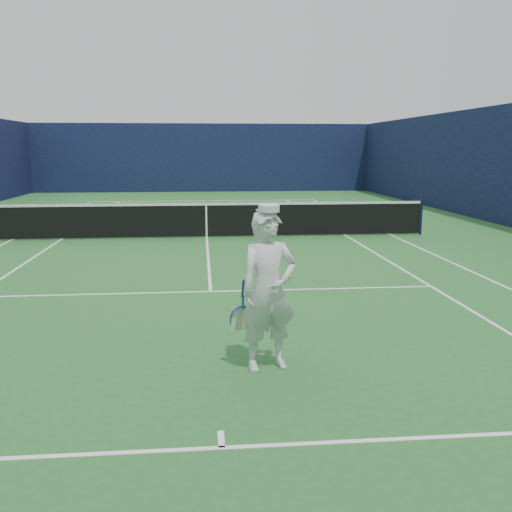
# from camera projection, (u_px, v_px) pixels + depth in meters

# --- Properties ---
(ground) EXTENTS (80.00, 80.00, 0.00)m
(ground) POSITION_uv_depth(u_px,v_px,m) (207.00, 238.00, 16.53)
(ground) COLOR #256329
(ground) RESTS_ON ground
(court_markings) EXTENTS (11.03, 23.83, 0.01)m
(court_markings) POSITION_uv_depth(u_px,v_px,m) (207.00, 237.00, 16.53)
(court_markings) COLOR white
(court_markings) RESTS_ON ground
(windscreen_fence) EXTENTS (20.12, 36.12, 4.00)m
(windscreen_fence) POSITION_uv_depth(u_px,v_px,m) (206.00, 168.00, 16.16)
(windscreen_fence) COLOR #0F1737
(windscreen_fence) RESTS_ON ground
(tennis_net) EXTENTS (12.88, 0.09, 1.07)m
(tennis_net) POSITION_uv_depth(u_px,v_px,m) (206.00, 219.00, 16.43)
(tennis_net) COLOR #141E4C
(tennis_net) RESTS_ON ground
(tennis_player) EXTENTS (0.86, 0.60, 1.92)m
(tennis_player) POSITION_uv_depth(u_px,v_px,m) (268.00, 290.00, 6.56)
(tennis_player) COLOR white
(tennis_player) RESTS_ON ground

